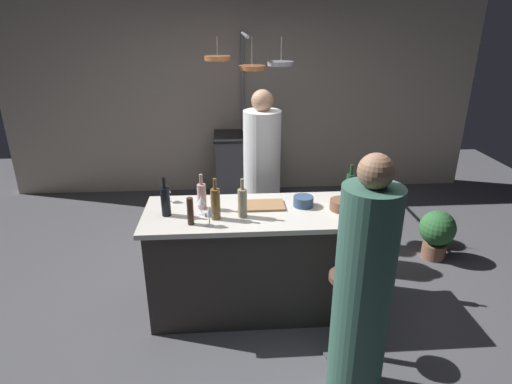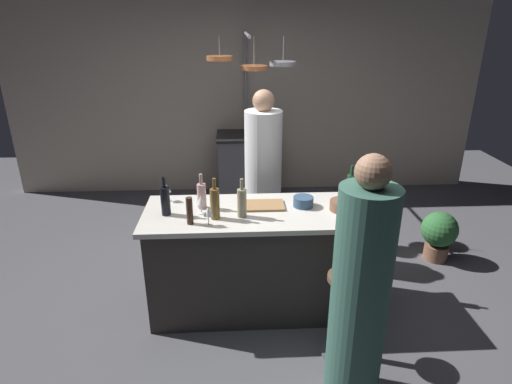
{
  "view_description": "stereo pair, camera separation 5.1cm",
  "coord_description": "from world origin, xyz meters",
  "px_view_note": "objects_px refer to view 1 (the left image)",
  "views": [
    {
      "loc": [
        -0.22,
        -3.08,
        2.31
      ],
      "look_at": [
        0.0,
        0.15,
        1.0
      ],
      "focal_mm": 30.0,
      "sensor_mm": 36.0,
      "label": 1
    },
    {
      "loc": [
        -0.17,
        -3.08,
        2.31
      ],
      "look_at": [
        0.0,
        0.15,
        1.0
      ],
      "focal_mm": 30.0,
      "sensor_mm": 36.0,
      "label": 2
    }
  ],
  "objects_px": {
    "wine_glass_by_chef": "(209,213)",
    "bar_stool_right": "(345,311)",
    "wine_bottle_dark": "(166,201)",
    "wine_glass_near_left_guest": "(201,201)",
    "wine_bottle_green": "(350,185)",
    "guest_right": "(362,295)",
    "mixing_bowl_wooden": "(342,205)",
    "stove_range": "(244,166)",
    "wine_bottle_white": "(242,202)",
    "pepper_mill": "(190,211)",
    "cutting_board": "(264,205)",
    "potted_plant": "(437,232)",
    "wine_glass_near_right_guest": "(166,190)",
    "chef": "(262,183)",
    "wine_bottle_rose": "(202,196)",
    "mixing_bowl_blue": "(303,201)",
    "wine_bottle_amber": "(215,203)"
  },
  "relations": [
    {
      "from": "stove_range",
      "to": "wine_bottle_green",
      "type": "relative_size",
      "value": 3.03
    },
    {
      "from": "wine_glass_by_chef",
      "to": "potted_plant",
      "type": "bearing_deg",
      "value": 22.07
    },
    {
      "from": "wine_bottle_green",
      "to": "wine_bottle_rose",
      "type": "xyz_separation_m",
      "value": [
        -1.24,
        -0.13,
        -0.0
      ]
    },
    {
      "from": "cutting_board",
      "to": "wine_glass_near_left_guest",
      "type": "distance_m",
      "value": 0.52
    },
    {
      "from": "wine_bottle_rose",
      "to": "mixing_bowl_wooden",
      "type": "bearing_deg",
      "value": -5.21
    },
    {
      "from": "wine_glass_near_left_guest",
      "to": "mixing_bowl_wooden",
      "type": "xyz_separation_m",
      "value": [
        1.11,
        -0.0,
        -0.06
      ]
    },
    {
      "from": "pepper_mill",
      "to": "wine_bottle_white",
      "type": "xyz_separation_m",
      "value": [
        0.39,
        0.11,
        0.01
      ]
    },
    {
      "from": "bar_stool_right",
      "to": "pepper_mill",
      "type": "height_order",
      "value": "pepper_mill"
    },
    {
      "from": "pepper_mill",
      "to": "mixing_bowl_wooden",
      "type": "xyz_separation_m",
      "value": [
        1.18,
        0.18,
        -0.06
      ]
    },
    {
      "from": "wine_bottle_dark",
      "to": "mixing_bowl_blue",
      "type": "distance_m",
      "value": 1.09
    },
    {
      "from": "wine_bottle_white",
      "to": "wine_glass_by_chef",
      "type": "height_order",
      "value": "wine_bottle_white"
    },
    {
      "from": "cutting_board",
      "to": "wine_glass_by_chef",
      "type": "xyz_separation_m",
      "value": [
        -0.43,
        -0.32,
        0.1
      ]
    },
    {
      "from": "stove_range",
      "to": "mixing_bowl_wooden",
      "type": "bearing_deg",
      "value": -74.74
    },
    {
      "from": "potted_plant",
      "to": "wine_bottle_green",
      "type": "relative_size",
      "value": 1.77
    },
    {
      "from": "wine_glass_near_right_guest",
      "to": "bar_stool_right",
      "type": "bearing_deg",
      "value": -33.12
    },
    {
      "from": "wine_bottle_white",
      "to": "mixing_bowl_blue",
      "type": "relative_size",
      "value": 1.9
    },
    {
      "from": "bar_stool_right",
      "to": "potted_plant",
      "type": "distance_m",
      "value": 1.84
    },
    {
      "from": "bar_stool_right",
      "to": "wine_glass_by_chef",
      "type": "distance_m",
      "value": 1.2
    },
    {
      "from": "cutting_board",
      "to": "wine_glass_near_right_guest",
      "type": "height_order",
      "value": "wine_glass_near_right_guest"
    },
    {
      "from": "chef",
      "to": "wine_bottle_white",
      "type": "bearing_deg",
      "value": -103.13
    },
    {
      "from": "wine_glass_by_chef",
      "to": "guest_right",
      "type": "bearing_deg",
      "value": -38.13
    },
    {
      "from": "wine_bottle_white",
      "to": "wine_glass_near_left_guest",
      "type": "xyz_separation_m",
      "value": [
        -0.32,
        0.08,
        -0.01
      ]
    },
    {
      "from": "stove_range",
      "to": "potted_plant",
      "type": "xyz_separation_m",
      "value": [
        1.89,
        -1.77,
        -0.15
      ]
    },
    {
      "from": "cutting_board",
      "to": "pepper_mill",
      "type": "height_order",
      "value": "pepper_mill"
    },
    {
      "from": "wine_bottle_dark",
      "to": "mixing_bowl_wooden",
      "type": "xyz_separation_m",
      "value": [
        1.38,
        0.01,
        -0.08
      ]
    },
    {
      "from": "bar_stool_right",
      "to": "wine_bottle_dark",
      "type": "bearing_deg",
      "value": 155.49
    },
    {
      "from": "wine_bottle_green",
      "to": "mixing_bowl_wooden",
      "type": "height_order",
      "value": "wine_bottle_green"
    },
    {
      "from": "wine_glass_by_chef",
      "to": "wine_bottle_green",
      "type": "bearing_deg",
      "value": 21.22
    },
    {
      "from": "stove_range",
      "to": "pepper_mill",
      "type": "relative_size",
      "value": 4.24
    },
    {
      "from": "stove_range",
      "to": "mixing_bowl_blue",
      "type": "distance_m",
      "value": 2.46
    },
    {
      "from": "wine_bottle_green",
      "to": "wine_bottle_rose",
      "type": "distance_m",
      "value": 1.24
    },
    {
      "from": "guest_right",
      "to": "mixing_bowl_wooden",
      "type": "relative_size",
      "value": 8.52
    },
    {
      "from": "cutting_board",
      "to": "pepper_mill",
      "type": "distance_m",
      "value": 0.65
    },
    {
      "from": "wine_glass_by_chef",
      "to": "wine_bottle_white",
      "type": "bearing_deg",
      "value": 29.54
    },
    {
      "from": "stove_range",
      "to": "wine_bottle_white",
      "type": "relative_size",
      "value": 2.88
    },
    {
      "from": "stove_range",
      "to": "wine_bottle_dark",
      "type": "distance_m",
      "value": 2.64
    },
    {
      "from": "stove_range",
      "to": "guest_right",
      "type": "xyz_separation_m",
      "value": [
        0.56,
        -3.42,
        0.32
      ]
    },
    {
      "from": "cutting_board",
      "to": "guest_right",
      "type": "bearing_deg",
      "value": -64.66
    },
    {
      "from": "pepper_mill",
      "to": "chef",
      "type": "bearing_deg",
      "value": 60.6
    },
    {
      "from": "cutting_board",
      "to": "wine_bottle_dark",
      "type": "bearing_deg",
      "value": -171.39
    },
    {
      "from": "potted_plant",
      "to": "wine_bottle_white",
      "type": "bearing_deg",
      "value": -158.92
    },
    {
      "from": "wine_bottle_dark",
      "to": "wine_glass_near_left_guest",
      "type": "height_order",
      "value": "wine_bottle_dark"
    },
    {
      "from": "wine_glass_near_left_guest",
      "to": "wine_bottle_green",
      "type": "bearing_deg",
      "value": 10.79
    },
    {
      "from": "wine_bottle_rose",
      "to": "wine_bottle_dark",
      "type": "relative_size",
      "value": 0.93
    },
    {
      "from": "wine_glass_by_chef",
      "to": "bar_stool_right",
      "type": "bearing_deg",
      "value": -21.79
    },
    {
      "from": "stove_range",
      "to": "potted_plant",
      "type": "bearing_deg",
      "value": -43.21
    },
    {
      "from": "stove_range",
      "to": "wine_bottle_amber",
      "type": "distance_m",
      "value": 2.66
    },
    {
      "from": "wine_glass_near_left_guest",
      "to": "mixing_bowl_wooden",
      "type": "bearing_deg",
      "value": -0.02
    },
    {
      "from": "wine_glass_near_left_guest",
      "to": "guest_right",
      "type": "bearing_deg",
      "value": -43.55
    },
    {
      "from": "wine_bottle_dark",
      "to": "chef",
      "type": "bearing_deg",
      "value": 48.49
    }
  ]
}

